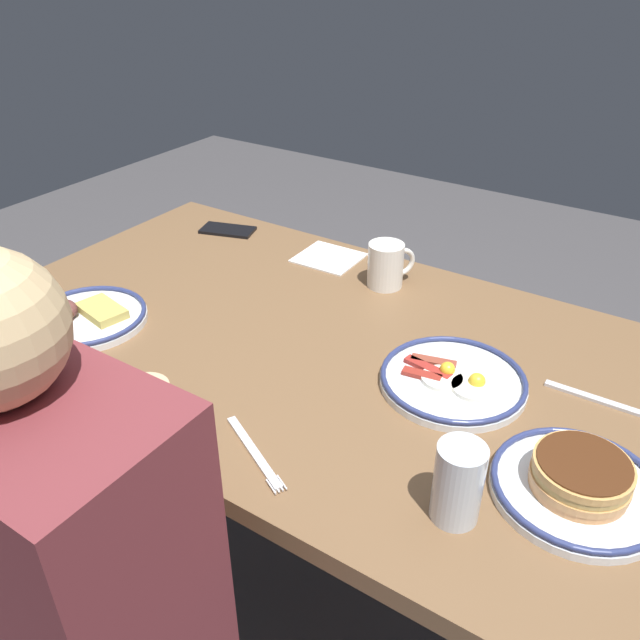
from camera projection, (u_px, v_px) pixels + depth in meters
ground_plane at (319, 575)px, 1.68m from camera, size 6.00×6.00×0.00m
dining_table at (319, 377)px, 1.34m from camera, size 1.49×0.85×0.73m
plate_near_main at (453, 380)px, 1.16m from camera, size 0.26×0.26×0.04m
plate_center_pancakes at (578, 483)px, 0.93m from camera, size 0.25×0.25×0.06m
plate_far_companion at (85, 316)px, 1.34m from camera, size 0.24×0.24×0.05m
coffee_mug at (387, 264)px, 1.47m from camera, size 0.09×0.11×0.10m
drinking_glass at (457, 486)px, 0.88m from camera, size 0.07×0.07×0.12m
cell_phone at (228, 230)px, 1.75m from camera, size 0.16×0.11×0.01m
paper_napkin at (329, 258)px, 1.61m from camera, size 0.15×0.14×0.00m
fork_near at (255, 453)px, 1.01m from camera, size 0.18×0.10×0.01m
tea_spoon at (621, 407)px, 1.11m from camera, size 0.20×0.03×0.01m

